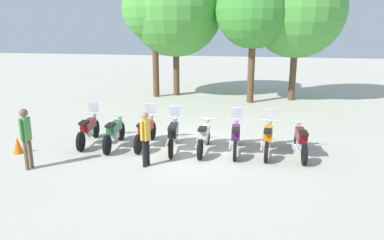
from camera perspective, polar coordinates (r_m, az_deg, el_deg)
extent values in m
plane|color=#BCB7A8|center=(12.08, -0.47, -4.72)|extent=(80.00, 80.00, 0.00)
cylinder|color=black|center=(13.82, -14.96, -1.35)|extent=(0.19, 0.65, 0.64)
cylinder|color=black|center=(12.42, -17.14, -3.29)|extent=(0.19, 0.65, 0.64)
cube|color=silver|center=(13.73, -15.05, 0.01)|extent=(0.17, 0.37, 0.04)
cube|color=maroon|center=(13.07, -16.03, -0.74)|extent=(0.39, 0.98, 0.30)
cube|color=silver|center=(13.09, -16.02, -1.93)|extent=(0.27, 0.43, 0.24)
cube|color=black|center=(12.66, -16.67, -0.38)|extent=(0.30, 0.47, 0.08)
cylinder|color=silver|center=(13.66, -15.16, -0.18)|extent=(0.08, 0.23, 0.64)
cylinder|color=silver|center=(13.50, -15.37, 1.10)|extent=(0.62, 0.12, 0.04)
sphere|color=silver|center=(13.64, -15.17, 0.73)|extent=(0.18, 0.18, 0.16)
cylinder|color=silver|center=(12.89, -17.10, -2.54)|extent=(0.17, 0.70, 0.07)
cube|color=silver|center=(13.51, -15.35, 1.98)|extent=(0.38, 0.18, 0.39)
cylinder|color=black|center=(13.27, -11.12, -1.77)|extent=(0.16, 0.65, 0.64)
cylinder|color=black|center=(11.87, -13.26, -3.84)|extent=(0.16, 0.65, 0.64)
cube|color=silver|center=(13.18, -11.19, -0.35)|extent=(0.15, 0.37, 0.04)
cube|color=#1E6033|center=(12.52, -12.14, -1.15)|extent=(0.35, 0.97, 0.30)
cube|color=silver|center=(12.54, -12.15, -2.40)|extent=(0.26, 0.42, 0.24)
cube|color=black|center=(12.10, -12.76, -0.79)|extent=(0.28, 0.46, 0.08)
cylinder|color=silver|center=(13.11, -11.30, -0.56)|extent=(0.07, 0.23, 0.64)
cylinder|color=silver|center=(12.94, -11.48, 0.77)|extent=(0.62, 0.10, 0.04)
sphere|color=silver|center=(13.09, -11.29, 0.39)|extent=(0.17, 0.17, 0.16)
cylinder|color=silver|center=(12.34, -13.26, -3.04)|extent=(0.14, 0.70, 0.07)
cylinder|color=black|center=(13.15, -6.29, -1.74)|extent=(0.11, 0.64, 0.64)
cylinder|color=black|center=(11.74, -8.48, -3.80)|extent=(0.11, 0.64, 0.64)
cube|color=silver|center=(13.06, -6.33, -0.30)|extent=(0.12, 0.36, 0.04)
cube|color=red|center=(12.39, -7.30, -1.10)|extent=(0.27, 0.95, 0.30)
cube|color=silver|center=(12.42, -7.33, -2.36)|extent=(0.22, 0.40, 0.24)
cube|color=black|center=(11.98, -7.92, -0.72)|extent=(0.25, 0.44, 0.08)
cylinder|color=silver|center=(12.98, -6.44, -0.51)|extent=(0.05, 0.23, 0.64)
cylinder|color=silver|center=(12.82, -6.60, 0.83)|extent=(0.62, 0.04, 0.04)
sphere|color=silver|center=(12.97, -6.41, 0.45)|extent=(0.16, 0.16, 0.16)
cylinder|color=silver|center=(12.22, -8.47, -2.98)|extent=(0.08, 0.70, 0.07)
cube|color=silver|center=(12.83, -6.55, 1.76)|extent=(0.36, 0.14, 0.39)
cylinder|color=black|center=(12.74, -2.61, -2.20)|extent=(0.19, 0.65, 0.64)
cylinder|color=black|center=(11.27, -3.36, -4.45)|extent=(0.19, 0.65, 0.64)
cube|color=silver|center=(12.64, -2.63, -0.73)|extent=(0.17, 0.37, 0.04)
cube|color=black|center=(11.95, -2.96, -1.59)|extent=(0.40, 0.98, 0.30)
cube|color=silver|center=(11.97, -2.97, -2.89)|extent=(0.28, 0.43, 0.24)
cube|color=black|center=(11.51, -3.17, -1.23)|extent=(0.30, 0.47, 0.08)
cylinder|color=silver|center=(12.56, -2.66, -0.94)|extent=(0.08, 0.23, 0.64)
cylinder|color=silver|center=(12.39, -2.72, 0.44)|extent=(0.62, 0.13, 0.04)
sphere|color=silver|center=(12.55, -2.66, 0.05)|extent=(0.18, 0.18, 0.16)
cylinder|color=silver|center=(11.73, -3.89, -3.60)|extent=(0.17, 0.70, 0.07)
cube|color=silver|center=(12.40, -2.71, 1.40)|extent=(0.38, 0.18, 0.39)
cylinder|color=black|center=(12.59, 2.45, -2.40)|extent=(0.11, 0.64, 0.64)
cylinder|color=black|center=(11.13, 1.29, -4.67)|extent=(0.11, 0.64, 0.64)
cube|color=silver|center=(12.49, 2.47, -0.91)|extent=(0.12, 0.36, 0.04)
cube|color=silver|center=(11.80, 1.96, -1.78)|extent=(0.27, 0.95, 0.30)
cube|color=silver|center=(11.83, 1.91, -3.10)|extent=(0.23, 0.40, 0.24)
cube|color=black|center=(11.37, 1.66, -1.41)|extent=(0.25, 0.44, 0.08)
cylinder|color=silver|center=(12.41, 2.41, -1.13)|extent=(0.05, 0.23, 0.64)
cylinder|color=silver|center=(12.24, 2.36, 0.27)|extent=(0.62, 0.04, 0.04)
sphere|color=silver|center=(12.40, 2.45, -0.12)|extent=(0.16, 0.16, 0.16)
cylinder|color=silver|center=(11.59, 0.90, -3.78)|extent=(0.08, 0.70, 0.07)
cylinder|color=black|center=(12.58, 6.96, -2.51)|extent=(0.14, 0.64, 0.64)
cylinder|color=black|center=(11.11, 6.78, -4.82)|extent=(0.14, 0.64, 0.64)
cube|color=silver|center=(12.49, 7.01, -1.02)|extent=(0.14, 0.37, 0.04)
cube|color=#59196B|center=(11.79, 6.94, -1.90)|extent=(0.32, 0.96, 0.30)
cube|color=silver|center=(11.82, 6.89, -3.22)|extent=(0.24, 0.41, 0.24)
cube|color=black|center=(11.35, 6.92, -1.54)|extent=(0.27, 0.45, 0.08)
cylinder|color=silver|center=(12.41, 7.00, -1.24)|extent=(0.06, 0.23, 0.64)
cylinder|color=silver|center=(12.23, 7.04, 0.16)|extent=(0.62, 0.07, 0.04)
sphere|color=silver|center=(12.39, 7.03, -0.23)|extent=(0.17, 0.17, 0.16)
cylinder|color=silver|center=(11.55, 6.05, -3.92)|extent=(0.11, 0.70, 0.07)
cube|color=silver|center=(12.24, 7.07, 1.14)|extent=(0.37, 0.15, 0.39)
cylinder|color=black|center=(12.61, 12.00, -2.68)|extent=(0.13, 0.64, 0.64)
cylinder|color=black|center=(11.14, 11.63, -4.97)|extent=(0.13, 0.64, 0.64)
cube|color=silver|center=(12.52, 12.09, -1.20)|extent=(0.14, 0.37, 0.04)
cube|color=orange|center=(11.82, 11.93, -2.07)|extent=(0.31, 0.96, 0.30)
cube|color=silver|center=(11.85, 11.85, -3.39)|extent=(0.24, 0.41, 0.24)
cube|color=black|center=(11.38, 11.88, -1.71)|extent=(0.26, 0.45, 0.08)
cylinder|color=silver|center=(12.44, 12.06, -1.42)|extent=(0.06, 0.23, 0.64)
cylinder|color=silver|center=(12.26, 12.12, -0.02)|extent=(0.62, 0.07, 0.04)
sphere|color=silver|center=(12.42, 12.12, -0.41)|extent=(0.17, 0.17, 0.16)
cylinder|color=silver|center=(11.58, 10.97, -4.06)|extent=(0.11, 0.70, 0.07)
cube|color=silver|center=(12.27, 12.18, 0.95)|extent=(0.37, 0.15, 0.39)
cylinder|color=black|center=(12.66, 16.24, -2.88)|extent=(0.14, 0.64, 0.64)
cylinder|color=black|center=(11.21, 17.31, -5.21)|extent=(0.14, 0.64, 0.64)
cube|color=silver|center=(12.57, 16.35, -1.40)|extent=(0.14, 0.37, 0.04)
cube|color=maroon|center=(11.88, 16.83, -2.30)|extent=(0.32, 0.96, 0.30)
cube|color=silver|center=(11.91, 16.77, -3.61)|extent=(0.24, 0.41, 0.24)
cube|color=black|center=(11.45, 17.18, -1.96)|extent=(0.27, 0.45, 0.08)
cylinder|color=silver|center=(12.49, 16.40, -1.62)|extent=(0.06, 0.23, 0.64)
cylinder|color=silver|center=(12.32, 16.56, -0.24)|extent=(0.62, 0.07, 0.04)
sphere|color=silver|center=(12.47, 16.44, -0.62)|extent=(0.17, 0.17, 0.16)
cylinder|color=silver|center=(11.62, 16.18, -4.32)|extent=(0.11, 0.70, 0.07)
cylinder|color=brown|center=(11.32, -24.70, -5.12)|extent=(0.12, 0.12, 0.86)
cylinder|color=brown|center=(11.43, -24.11, -4.87)|extent=(0.12, 0.12, 0.86)
cube|color=#4C8C47|center=(11.16, -24.80, -1.33)|extent=(0.23, 0.25, 0.65)
cylinder|color=#4C8C47|center=(11.05, -25.38, -1.46)|extent=(0.09, 0.09, 0.61)
cylinder|color=#4C8C47|center=(11.27, -24.25, -1.05)|extent=(0.09, 0.09, 0.61)
sphere|color=brown|center=(11.06, -25.06, 1.01)|extent=(0.26, 0.26, 0.23)
cylinder|color=black|center=(10.61, -7.55, -5.33)|extent=(0.14, 0.14, 0.80)
cylinder|color=black|center=(10.73, -6.98, -5.08)|extent=(0.14, 0.14, 0.80)
cube|color=gold|center=(10.46, -7.38, -1.60)|extent=(0.26, 0.27, 0.60)
cylinder|color=gold|center=(10.33, -7.94, -1.73)|extent=(0.10, 0.10, 0.57)
cylinder|color=gold|center=(10.57, -6.85, -1.32)|extent=(0.10, 0.10, 0.57)
sphere|color=#A87A5B|center=(10.35, -7.46, 0.73)|extent=(0.28, 0.28, 0.22)
cylinder|color=brown|center=(21.21, -5.74, 8.62)|extent=(0.36, 0.36, 3.69)
sphere|color=#4C9E3D|center=(21.12, -5.96, 17.07)|extent=(3.65, 3.65, 3.65)
cylinder|color=brown|center=(21.60, -2.49, 7.99)|extent=(0.36, 0.36, 3.09)
sphere|color=#4C9E3D|center=(21.49, -2.59, 17.17)|extent=(5.44, 5.44, 5.44)
cylinder|color=brown|center=(19.65, 9.31, 7.70)|extent=(0.36, 0.36, 3.45)
sphere|color=#3D8E33|center=(19.55, 9.69, 16.75)|extent=(3.93, 3.93, 3.93)
cylinder|color=brown|center=(20.86, 15.63, 7.24)|extent=(0.36, 0.36, 3.09)
sphere|color=#4C9E3D|center=(20.74, 16.27, 16.38)|extent=(5.09, 5.09, 5.09)
cone|color=orange|center=(12.96, -25.80, -3.59)|extent=(0.32, 0.32, 0.55)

